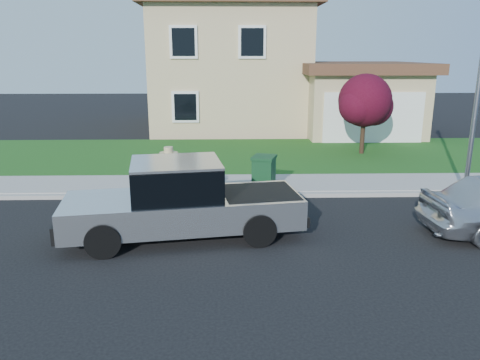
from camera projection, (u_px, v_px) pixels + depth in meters
name	position (u px, v px, depth m)	size (l,w,h in m)	color
ground	(235.00, 234.00, 10.95)	(80.00, 80.00, 0.00)	black
curb	(268.00, 195.00, 13.76)	(40.00, 0.20, 0.12)	gray
sidewalk	(265.00, 184.00, 14.82)	(40.00, 2.00, 0.15)	gray
lawn	(256.00, 155.00, 19.17)	(40.00, 7.00, 0.10)	#123F13
house	(254.00, 71.00, 25.96)	(14.00, 11.30, 6.85)	tan
pickup_truck	(182.00, 202.00, 10.60)	(5.66, 2.65, 1.79)	black
woman	(170.00, 185.00, 11.76)	(0.72, 0.58, 1.87)	tan
ornamental_tree	(366.00, 103.00, 18.80)	(2.35, 2.12, 3.23)	black
trash_bin	(264.00, 173.00, 13.79)	(0.83, 0.89, 1.04)	#0F3A1C
street_lamp	(479.00, 83.00, 12.86)	(0.47, 0.74, 5.78)	slate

